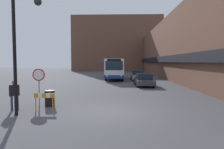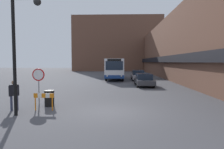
{
  "view_description": "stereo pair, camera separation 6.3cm",
  "coord_description": "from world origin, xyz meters",
  "px_view_note": "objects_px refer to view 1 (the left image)",
  "views": [
    {
      "loc": [
        0.33,
        -10.46,
        2.64
      ],
      "look_at": [
        -0.25,
        8.65,
        1.44
      ],
      "focal_mm": 32.0,
      "sensor_mm": 36.0,
      "label": 1
    },
    {
      "loc": [
        0.39,
        -10.46,
        2.64
      ],
      "look_at": [
        -0.25,
        8.65,
        1.44
      ],
      "focal_mm": 32.0,
      "sensor_mm": 36.0,
      "label": 2
    }
  ],
  "objects_px": {
    "parked_car_middle": "(138,75)",
    "street_lamp": "(20,41)",
    "parked_car_front": "(144,80)",
    "trash_bin": "(50,98)",
    "construction_barricade": "(44,98)",
    "stop_sign": "(39,79)",
    "city_bus": "(115,68)",
    "pedestrian": "(14,93)"
  },
  "relations": [
    {
      "from": "stop_sign",
      "to": "street_lamp",
      "type": "height_order",
      "value": "street_lamp"
    },
    {
      "from": "street_lamp",
      "to": "construction_barricade",
      "type": "bearing_deg",
      "value": 55.18
    },
    {
      "from": "trash_bin",
      "to": "construction_barricade",
      "type": "height_order",
      "value": "trash_bin"
    },
    {
      "from": "trash_bin",
      "to": "construction_barricade",
      "type": "xyz_separation_m",
      "value": [
        0.07,
        -1.06,
        0.19
      ]
    },
    {
      "from": "pedestrian",
      "to": "city_bus",
      "type": "bearing_deg",
      "value": 35.57
    },
    {
      "from": "parked_car_middle",
      "to": "street_lamp",
      "type": "relative_size",
      "value": 0.79
    },
    {
      "from": "construction_barricade",
      "to": "parked_car_middle",
      "type": "bearing_deg",
      "value": 69.72
    },
    {
      "from": "city_bus",
      "to": "parked_car_front",
      "type": "xyz_separation_m",
      "value": [
        3.38,
        -8.74,
        -1.01
      ]
    },
    {
      "from": "city_bus",
      "to": "parked_car_front",
      "type": "bearing_deg",
      "value": -68.89
    },
    {
      "from": "city_bus",
      "to": "stop_sign",
      "type": "bearing_deg",
      "value": -102.96
    },
    {
      "from": "stop_sign",
      "to": "street_lamp",
      "type": "distance_m",
      "value": 3.16
    },
    {
      "from": "parked_car_middle",
      "to": "stop_sign",
      "type": "bearing_deg",
      "value": -114.17
    },
    {
      "from": "street_lamp",
      "to": "pedestrian",
      "type": "xyz_separation_m",
      "value": [
        -0.89,
        0.97,
        -2.65
      ]
    },
    {
      "from": "parked_car_middle",
      "to": "pedestrian",
      "type": "relative_size",
      "value": 2.8
    },
    {
      "from": "parked_car_front",
      "to": "pedestrian",
      "type": "bearing_deg",
      "value": -126.18
    },
    {
      "from": "stop_sign",
      "to": "parked_car_front",
      "type": "bearing_deg",
      "value": 52.71
    },
    {
      "from": "parked_car_middle",
      "to": "stop_sign",
      "type": "xyz_separation_m",
      "value": [
        -7.72,
        -17.2,
        0.9
      ]
    },
    {
      "from": "parked_car_front",
      "to": "trash_bin",
      "type": "relative_size",
      "value": 5.05
    },
    {
      "from": "parked_car_front",
      "to": "trash_bin",
      "type": "distance_m",
      "value": 12.58
    },
    {
      "from": "parked_car_front",
      "to": "stop_sign",
      "type": "xyz_separation_m",
      "value": [
        -7.72,
        -10.14,
        0.93
      ]
    },
    {
      "from": "parked_car_middle",
      "to": "city_bus",
      "type": "bearing_deg",
      "value": 153.64
    },
    {
      "from": "city_bus",
      "to": "trash_bin",
      "type": "bearing_deg",
      "value": -100.53
    },
    {
      "from": "street_lamp",
      "to": "pedestrian",
      "type": "distance_m",
      "value": 2.96
    },
    {
      "from": "stop_sign",
      "to": "street_lamp",
      "type": "xyz_separation_m",
      "value": [
        0.13,
        -2.44,
        2.01
      ]
    },
    {
      "from": "trash_bin",
      "to": "construction_barricade",
      "type": "distance_m",
      "value": 1.08
    },
    {
      "from": "stop_sign",
      "to": "pedestrian",
      "type": "height_order",
      "value": "stop_sign"
    },
    {
      "from": "city_bus",
      "to": "stop_sign",
      "type": "relative_size",
      "value": 4.65
    },
    {
      "from": "parked_car_middle",
      "to": "street_lamp",
      "type": "bearing_deg",
      "value": -111.14
    },
    {
      "from": "pedestrian",
      "to": "construction_barricade",
      "type": "relative_size",
      "value": 1.5
    },
    {
      "from": "city_bus",
      "to": "construction_barricade",
      "type": "xyz_separation_m",
      "value": [
        -3.5,
        -20.29,
        -1.03
      ]
    },
    {
      "from": "stop_sign",
      "to": "trash_bin",
      "type": "bearing_deg",
      "value": -24.27
    },
    {
      "from": "parked_car_middle",
      "to": "trash_bin",
      "type": "height_order",
      "value": "parked_car_middle"
    },
    {
      "from": "street_lamp",
      "to": "stop_sign",
      "type": "bearing_deg",
      "value": 92.97
    },
    {
      "from": "stop_sign",
      "to": "trash_bin",
      "type": "xyz_separation_m",
      "value": [
        0.77,
        -0.35,
        -1.15
      ]
    },
    {
      "from": "stop_sign",
      "to": "pedestrian",
      "type": "relative_size",
      "value": 1.36
    },
    {
      "from": "parked_car_front",
      "to": "trash_bin",
      "type": "xyz_separation_m",
      "value": [
        -6.95,
        -10.48,
        -0.22
      ]
    },
    {
      "from": "parked_car_front",
      "to": "construction_barricade",
      "type": "bearing_deg",
      "value": -120.79
    },
    {
      "from": "stop_sign",
      "to": "city_bus",
      "type": "bearing_deg",
      "value": 77.04
    },
    {
      "from": "city_bus",
      "to": "street_lamp",
      "type": "height_order",
      "value": "street_lamp"
    },
    {
      "from": "city_bus",
      "to": "stop_sign",
      "type": "xyz_separation_m",
      "value": [
        -4.34,
        -18.88,
        -0.08
      ]
    },
    {
      "from": "construction_barricade",
      "to": "city_bus",
      "type": "bearing_deg",
      "value": 80.2
    },
    {
      "from": "parked_car_middle",
      "to": "trash_bin",
      "type": "relative_size",
      "value": 4.86
    }
  ]
}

